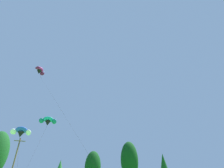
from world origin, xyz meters
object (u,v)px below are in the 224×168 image
parafoil_kite_mid_magenta (40,71)px  utility_pole (13,164)px  parafoil_kite_high_teal (48,121)px  parafoil_kite_far_blue_white (21,132)px

parafoil_kite_mid_magenta → utility_pole: bearing=96.9°
utility_pole → parafoil_kite_high_teal: parafoil_kite_high_teal is taller
parafoil_kite_mid_magenta → parafoil_kite_high_teal: bearing=47.9°
parafoil_kite_high_teal → parafoil_kite_mid_magenta: (-3.93, -4.34, 9.86)m
utility_pole → parafoil_kite_high_teal: bearing=-24.6°
parafoil_kite_high_teal → parafoil_kite_mid_magenta: size_ratio=0.75×
parafoil_kite_mid_magenta → parafoil_kite_far_blue_white: 13.61m
utility_pole → parafoil_kite_high_teal: (4.71, -2.15, 8.78)m
parafoil_kite_high_teal → parafoil_kite_far_blue_white: 6.75m
utility_pole → parafoil_kite_far_blue_white: bearing=-86.7°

